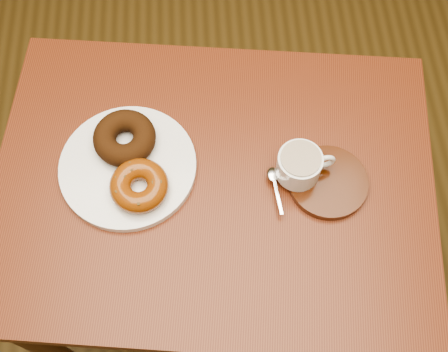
{
  "coord_description": "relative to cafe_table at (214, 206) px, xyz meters",
  "views": [
    {
      "loc": [
        0.27,
        -0.37,
        1.69
      ],
      "look_at": [
        0.3,
        0.06,
        0.78
      ],
      "focal_mm": 45.0,
      "sensor_mm": 36.0,
      "label": 1
    }
  ],
  "objects": [
    {
      "name": "coffee_cup",
      "position": [
        0.15,
        0.0,
        0.16
      ],
      "size": [
        0.11,
        0.08,
        0.06
      ],
      "rotation": [
        0.0,
        0.0,
        0.09
      ],
      "color": "white",
      "rests_on": "saucer"
    },
    {
      "name": "donut_plate",
      "position": [
        -0.15,
        0.03,
        0.13
      ],
      "size": [
        0.33,
        0.33,
        0.02
      ],
      "primitive_type": "cylinder",
      "rotation": [
        0.0,
        0.0,
        -0.43
      ],
      "color": "white",
      "rests_on": "cafe_table"
    },
    {
      "name": "cafe_table",
      "position": [
        0.0,
        0.0,
        0.0
      ],
      "size": [
        0.88,
        0.7,
        0.76
      ],
      "rotation": [
        0.0,
        0.0,
        -0.12
      ],
      "color": "#642B15",
      "rests_on": "ground"
    },
    {
      "name": "ground",
      "position": [
        -0.28,
        -0.06,
        -0.64
      ],
      "size": [
        6.0,
        6.0,
        0.0
      ],
      "primitive_type": "plane",
      "color": "brown",
      "rests_on": "ground"
    },
    {
      "name": "saucer",
      "position": [
        0.21,
        -0.02,
        0.13
      ],
      "size": [
        0.17,
        0.17,
        0.02
      ],
      "primitive_type": "cylinder",
      "rotation": [
        0.0,
        0.0,
        0.16
      ],
      "color": "#3D1808",
      "rests_on": "cafe_table"
    },
    {
      "name": "donut_caramel",
      "position": [
        -0.13,
        -0.02,
        0.16
      ],
      "size": [
        0.12,
        0.12,
        0.04
      ],
      "rotation": [
        0.0,
        0.0,
        0.21
      ],
      "color": "brown",
      "rests_on": "donut_plate"
    },
    {
      "name": "donut_cinnamon",
      "position": [
        -0.16,
        0.08,
        0.16
      ],
      "size": [
        0.16,
        0.16,
        0.04
      ],
      "primitive_type": "torus",
      "rotation": [
        0.0,
        0.0,
        -0.49
      ],
      "color": "#321A0A",
      "rests_on": "donut_plate"
    },
    {
      "name": "teaspoon",
      "position": [
        0.11,
        -0.01,
        0.14
      ],
      "size": [
        0.02,
        0.09,
        0.01
      ],
      "rotation": [
        0.0,
        0.0,
        0.11
      ],
      "color": "silver",
      "rests_on": "saucer"
    }
  ]
}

